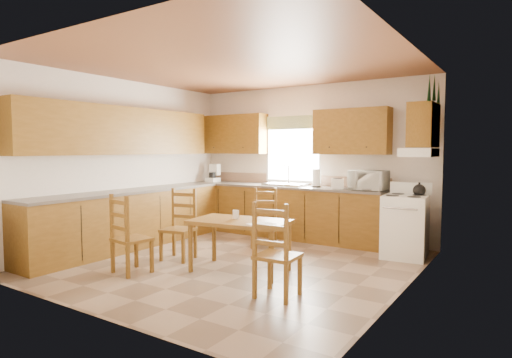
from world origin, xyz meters
The scene contains 35 objects.
floor centered at (0.00, 0.00, 0.00)m, with size 4.50×4.50×0.00m, color #816A54.
ceiling centered at (0.00, 0.00, 2.70)m, with size 4.50×4.50×0.00m, color brown.
wall_left centered at (-2.25, 0.00, 1.35)m, with size 4.50×4.50×0.00m, color silver.
wall_right centered at (2.25, 0.00, 1.35)m, with size 4.50×4.50×0.00m, color silver.
wall_back centered at (0.00, 2.25, 1.35)m, with size 4.50×4.50×0.00m, color silver.
wall_front centered at (0.00, -2.25, 1.35)m, with size 4.50×4.50×0.00m, color silver.
lower_cab_back centered at (-0.38, 1.95, 0.44)m, with size 3.75×0.60×0.88m, color brown.
lower_cab_left centered at (-1.95, -0.15, 0.44)m, with size 0.60×3.60×0.88m, color brown.
counter_back centered at (-0.38, 1.95, 0.90)m, with size 3.75×0.63×0.04m, color #595049.
counter_left centered at (-1.95, -0.15, 0.90)m, with size 0.63×3.60×0.04m, color #595049.
backsplash centered at (-0.38, 2.24, 1.01)m, with size 3.75×0.01×0.18m, color #8C6B54.
upper_cab_back_left centered at (-1.55, 2.08, 1.85)m, with size 1.41×0.33×0.75m, color brown.
upper_cab_back_right centered at (0.86, 2.08, 1.85)m, with size 1.25×0.33×0.75m, color brown.
upper_cab_left centered at (-2.08, -0.15, 1.85)m, with size 0.33×3.60×0.75m, color brown.
upper_cab_stove centered at (2.08, 1.65, 1.90)m, with size 0.33×0.62×0.62m, color brown.
range_hood centered at (2.03, 1.65, 1.52)m, with size 0.44×0.62×0.12m, color white.
window_frame centered at (-0.30, 2.22, 1.55)m, with size 1.13×0.02×1.18m, color white.
window_pane centered at (-0.30, 2.21, 1.55)m, with size 1.05×0.01×1.10m, color white.
window_valance centered at (-0.30, 2.19, 2.05)m, with size 1.19×0.01×0.24m, color #3E5F2E.
sink_basin centered at (-0.30, 1.95, 0.94)m, with size 0.75×0.45×0.04m, color silver.
pine_decal_a centered at (2.21, 1.33, 2.38)m, with size 0.22×0.22×0.36m, color #143C18.
pine_decal_b centered at (2.21, 1.65, 2.42)m, with size 0.22×0.22×0.36m, color #143C18.
pine_decal_c centered at (2.21, 1.97, 2.38)m, with size 0.22×0.22×0.36m, color #143C18.
stove centered at (1.88, 1.60, 0.44)m, with size 0.60×0.61×0.88m, color white.
coffeemaker centered at (-1.94, 1.93, 1.10)m, with size 0.21×0.26×0.36m, color white.
paper_towel centered at (0.29, 1.98, 1.07)m, with size 0.13×0.13×0.31m, color white.
toaster centered at (0.72, 1.86, 1.00)m, with size 0.20×0.13×0.17m, color white.
microwave centered at (1.22, 1.90, 1.08)m, with size 0.52×0.37×0.31m, color white.
dining_table centered at (0.28, -0.28, 0.33)m, with size 1.24×0.71×0.66m, color brown.
chair_near_left centered at (-0.82, -1.09, 0.50)m, with size 0.42×0.40×1.00m, color brown.
chair_near_right centered at (1.17, -0.84, 0.51)m, with size 0.42×0.40×1.01m, color brown.
chair_far_left centered at (-0.79, -0.28, 0.50)m, with size 0.42×0.40×0.99m, color brown.
chair_far_right centered at (-0.19, 1.05, 0.46)m, with size 0.39×0.37×0.93m, color brown.
table_paper centered at (0.67, -0.38, 0.66)m, with size 0.23×0.30×0.00m, color white.
table_card centered at (0.19, -0.24, 0.72)m, with size 0.09×0.02×0.12m, color white.
Camera 1 is at (3.42, -4.69, 1.57)m, focal length 30.00 mm.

